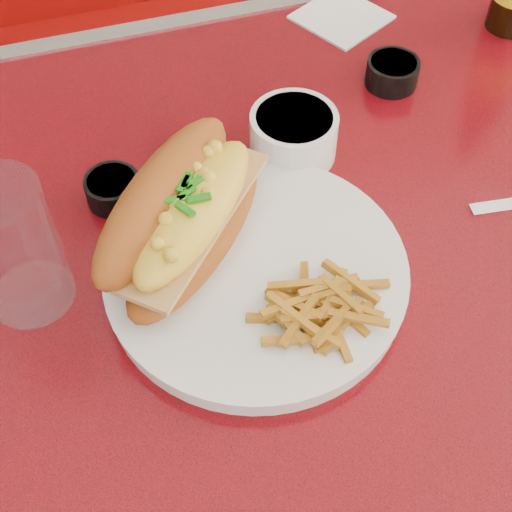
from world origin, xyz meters
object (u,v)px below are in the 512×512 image
object	(u,v)px
sauce_cup_left	(113,189)
sauce_cup_right	(392,71)
mac_hoagie	(184,214)
gravy_ramekin	(293,134)
fork	(310,220)
diner_table	(347,288)
dinner_plate	(256,273)
booth_bench_far	(201,94)
water_tumbler	(14,249)

from	to	relation	value
sauce_cup_left	sauce_cup_right	world-z (taller)	sauce_cup_right
mac_hoagie	gravy_ramekin	world-z (taller)	mac_hoagie
mac_hoagie	fork	distance (m)	0.14
diner_table	mac_hoagie	xyz separation A→B (m)	(-0.20, -0.01, 0.23)
dinner_plate	gravy_ramekin	xyz separation A→B (m)	(0.10, 0.16, 0.02)
booth_bench_far	sauce_cup_left	world-z (taller)	booth_bench_far
diner_table	booth_bench_far	bearing A→B (deg)	90.00
diner_table	dinner_plate	size ratio (longest dim) A/B	3.15
mac_hoagie	gravy_ramekin	distance (m)	0.19
sauce_cup_left	sauce_cup_right	size ratio (longest dim) A/B	0.96
dinner_plate	gravy_ramekin	world-z (taller)	gravy_ramekin
dinner_plate	fork	distance (m)	0.08
sauce_cup_right	gravy_ramekin	bearing A→B (deg)	-153.26
fork	gravy_ramekin	world-z (taller)	gravy_ramekin
mac_hoagie	sauce_cup_right	size ratio (longest dim) A/B	3.21
mac_hoagie	diner_table	bearing A→B (deg)	-44.96
mac_hoagie	sauce_cup_right	world-z (taller)	mac_hoagie
sauce_cup_left	water_tumbler	bearing A→B (deg)	-135.01
gravy_ramekin	booth_bench_far	bearing A→B (deg)	86.26
diner_table	sauce_cup_left	distance (m)	0.33
diner_table	water_tumbler	size ratio (longest dim) A/B	8.24
gravy_ramekin	sauce_cup_left	distance (m)	0.21
diner_table	mac_hoagie	distance (m)	0.30
diner_table	dinner_plate	world-z (taller)	dinner_plate
diner_table	booth_bench_far	distance (m)	0.87
sauce_cup_left	dinner_plate	bearing A→B (deg)	-52.94
water_tumbler	dinner_plate	bearing A→B (deg)	-13.18
mac_hoagie	booth_bench_far	bearing A→B (deg)	28.85
fork	sauce_cup_left	bearing A→B (deg)	65.24
booth_bench_far	fork	world-z (taller)	booth_bench_far
sauce_cup_right	dinner_plate	bearing A→B (deg)	-136.78
mac_hoagie	sauce_cup_left	xyz separation A→B (m)	(-0.06, 0.10, -0.05)
sauce_cup_right	booth_bench_far	bearing A→B (deg)	100.63
fork	gravy_ramekin	distance (m)	0.12
sauce_cup_left	diner_table	bearing A→B (deg)	-19.82
water_tumbler	gravy_ramekin	bearing A→B (deg)	19.34
diner_table	fork	bearing A→B (deg)	-164.63
water_tumbler	fork	bearing A→B (deg)	-1.97
dinner_plate	sauce_cup_right	bearing A→B (deg)	43.22
mac_hoagie	water_tumbler	world-z (taller)	water_tumbler
sauce_cup_left	water_tumbler	distance (m)	0.16
dinner_plate	mac_hoagie	xyz separation A→B (m)	(-0.06, 0.05, 0.05)
mac_hoagie	gravy_ramekin	size ratio (longest dim) A/B	2.18
mac_hoagie	sauce_cup_left	size ratio (longest dim) A/B	3.35
dinner_plate	water_tumbler	distance (m)	0.23
dinner_plate	gravy_ramekin	size ratio (longest dim) A/B	3.36
diner_table	dinner_plate	bearing A→B (deg)	-157.10
water_tumbler	sauce_cup_left	bearing A→B (deg)	44.99
mac_hoagie	sauce_cup_left	bearing A→B (deg)	72.63
fork	gravy_ramekin	size ratio (longest dim) A/B	1.34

